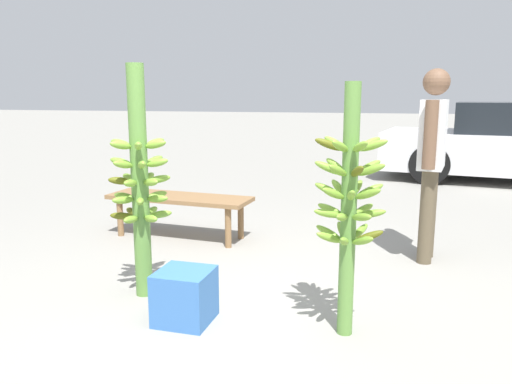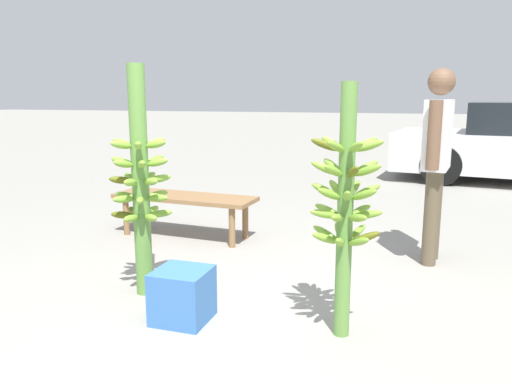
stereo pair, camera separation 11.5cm
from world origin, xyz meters
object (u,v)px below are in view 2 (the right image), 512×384
banana_stalk_left (140,182)px  vendor_person (437,150)px  market_bench (184,201)px  banana_stalk_center (345,203)px  produce_crate (183,295)px

banana_stalk_left → vendor_person: (1.95, 1.37, 0.15)m
market_bench → banana_stalk_center: bearing=-38.3°
banana_stalk_left → produce_crate: size_ratio=4.85×
banana_stalk_center → vendor_person: bearing=71.7°
banana_stalk_left → vendor_person: vendor_person is taller
banana_stalk_left → market_bench: (-0.37, 1.42, -0.45)m
banana_stalk_left → banana_stalk_center: banana_stalk_left is taller
banana_stalk_center → vendor_person: size_ratio=0.91×
vendor_person → market_bench: bearing=96.4°
banana_stalk_center → produce_crate: 1.17m
produce_crate → vendor_person: bearing=48.3°
banana_stalk_left → banana_stalk_center: (1.43, -0.20, -0.01)m
banana_stalk_left → vendor_person: size_ratio=1.00×
market_bench → vendor_person: bearing=2.4°
market_bench → produce_crate: (0.83, -1.74, -0.20)m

